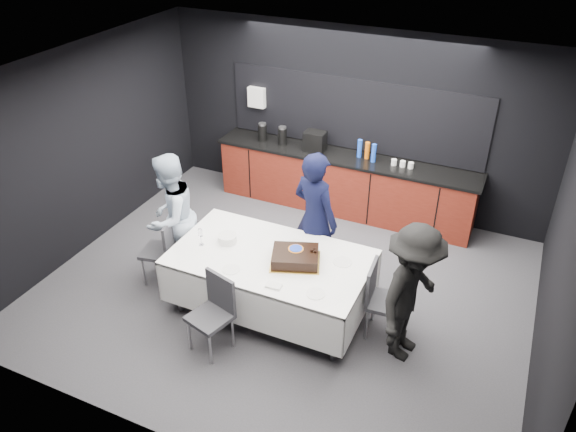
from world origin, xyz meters
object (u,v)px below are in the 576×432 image
object	(u,v)px
party_table	(271,266)
champagne_flute	(200,234)
chair_left	(164,247)
person_center	(315,219)
cake_assembly	(295,257)
chair_near	(215,308)
plate_stack	(227,239)
person_right	(411,294)
person_left	(171,217)
chair_right	(380,295)

from	to	relation	value
party_table	champagne_flute	world-z (taller)	champagne_flute
chair_left	person_center	world-z (taller)	person_center
cake_assembly	chair_near	size ratio (longest dim) A/B	0.75
chair_left	chair_near	world-z (taller)	same
plate_stack	person_center	world-z (taller)	person_center
party_table	person_right	distance (m)	1.69
plate_stack	party_table	bearing A→B (deg)	-4.48
person_right	chair_left	bearing A→B (deg)	101.18
plate_stack	chair_near	size ratio (longest dim) A/B	0.25
cake_assembly	person_left	size ratio (longest dim) A/B	0.40
champagne_flute	cake_assembly	bearing A→B (deg)	7.19
party_table	chair_left	bearing A→B (deg)	-177.13
plate_stack	person_right	xyz separation A→B (m)	(2.28, -0.10, -0.00)
party_table	person_left	bearing A→B (deg)	174.60
party_table	cake_assembly	size ratio (longest dim) A/B	3.36
chair_right	person_right	distance (m)	0.52
champagne_flute	person_left	xyz separation A→B (m)	(-0.62, 0.27, -0.08)
party_table	person_center	size ratio (longest dim) A/B	1.27
chair_near	chair_right	bearing A→B (deg)	31.21
party_table	champagne_flute	bearing A→B (deg)	-171.30
plate_stack	champagne_flute	world-z (taller)	champagne_flute
chair_near	person_left	world-z (taller)	person_left
chair_near	person_center	bearing A→B (deg)	71.79
party_table	cake_assembly	bearing A→B (deg)	2.99
cake_assembly	party_table	bearing A→B (deg)	-177.01
party_table	chair_left	world-z (taller)	chair_left
chair_near	person_right	world-z (taller)	person_right
plate_stack	chair_left	distance (m)	0.93
cake_assembly	person_right	bearing A→B (deg)	-3.06
cake_assembly	person_right	size ratio (longest dim) A/B	0.42
champagne_flute	chair_left	world-z (taller)	champagne_flute
person_left	party_table	bearing A→B (deg)	85.07
party_table	chair_near	world-z (taller)	chair_near
cake_assembly	chair_near	distance (m)	1.08
person_right	person_left	bearing A→B (deg)	97.30
chair_left	chair_right	distance (m)	2.79
plate_stack	person_right	bearing A→B (deg)	-2.61
plate_stack	person_left	bearing A→B (deg)	173.98
chair_left	plate_stack	bearing A→B (deg)	7.91
cake_assembly	chair_right	size ratio (longest dim) A/B	0.75
chair_left	person_left	size ratio (longest dim) A/B	0.54
person_center	chair_right	bearing A→B (deg)	168.47
cake_assembly	chair_near	bearing A→B (deg)	-125.40
person_left	person_right	bearing A→B (deg)	86.90
party_table	plate_stack	distance (m)	0.63
chair_right	chair_left	bearing A→B (deg)	-175.61
cake_assembly	person_left	world-z (taller)	person_left
champagne_flute	person_left	bearing A→B (deg)	156.46
plate_stack	person_left	distance (m)	0.89
person_right	chair_right	bearing A→B (deg)	73.27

